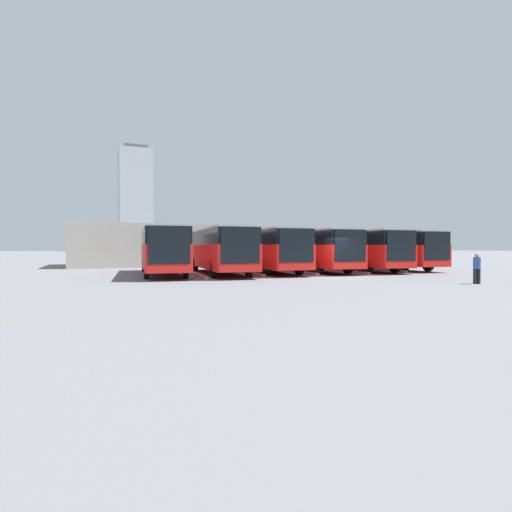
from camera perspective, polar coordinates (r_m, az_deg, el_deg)
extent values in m
plane|color=slate|center=(25.87, 11.10, -2.96)|extent=(600.00, 600.00, 0.00)
cube|color=red|center=(36.74, 18.25, 0.16)|extent=(3.81, 12.25, 1.61)
cube|color=black|center=(36.74, 18.26, 2.19)|extent=(3.75, 12.07, 0.99)
cube|color=black|center=(31.98, 24.49, 1.33)|extent=(2.27, 0.27, 2.10)
cube|color=red|center=(32.00, 24.47, -1.06)|extent=(2.45, 0.31, 0.40)
cube|color=silver|center=(36.76, 18.27, 3.06)|extent=(3.66, 11.76, 0.12)
cylinder|color=black|center=(34.50, 23.37, -1.11)|extent=(0.41, 1.12, 1.09)
cylinder|color=black|center=(33.07, 20.34, -1.18)|extent=(0.41, 1.12, 1.09)
cylinder|color=black|center=(40.49, 16.53, -0.75)|extent=(0.41, 1.12, 1.09)
cylinder|color=black|center=(39.28, 13.74, -0.80)|extent=(0.41, 1.12, 1.09)
cube|color=#9E9E99|center=(34.14, 17.76, -1.89)|extent=(0.83, 5.73, 0.15)
cube|color=red|center=(33.85, 13.92, 0.11)|extent=(3.81, 12.25, 1.61)
cube|color=black|center=(33.85, 13.93, 2.32)|extent=(3.75, 12.07, 0.99)
cube|color=black|center=(28.82, 20.08, 1.39)|extent=(2.27, 0.27, 2.10)
cube|color=red|center=(28.84, 20.07, -1.25)|extent=(2.45, 0.31, 0.40)
cube|color=silver|center=(33.87, 13.94, 3.26)|extent=(3.66, 11.76, 0.12)
cylinder|color=black|center=(31.38, 19.21, -1.29)|extent=(0.41, 1.12, 1.09)
cylinder|color=black|center=(30.09, 15.68, -1.37)|extent=(0.41, 1.12, 1.09)
cylinder|color=black|center=(37.67, 12.51, -0.87)|extent=(0.41, 1.12, 1.09)
cylinder|color=black|center=(36.61, 9.38, -0.91)|extent=(0.41, 1.12, 1.09)
cube|color=#9E9E99|center=(31.29, 13.03, -2.13)|extent=(0.83, 5.73, 0.15)
cube|color=red|center=(32.03, 7.90, 0.08)|extent=(3.81, 12.25, 1.61)
cube|color=black|center=(32.04, 7.90, 2.41)|extent=(3.75, 12.07, 0.99)
cube|color=black|center=(26.66, 13.34, 1.46)|extent=(2.27, 0.27, 2.10)
cube|color=red|center=(26.68, 13.33, -1.40)|extent=(2.45, 0.31, 0.40)
cube|color=silver|center=(32.05, 7.90, 3.40)|extent=(3.66, 11.76, 0.12)
cylinder|color=black|center=(29.26, 12.99, -1.43)|extent=(0.41, 1.12, 1.09)
cylinder|color=black|center=(28.19, 8.95, -1.51)|extent=(0.41, 1.12, 1.09)
cylinder|color=black|center=(35.93, 7.06, -0.95)|extent=(0.41, 1.12, 1.09)
cylinder|color=black|center=(35.06, 3.64, -0.99)|extent=(0.41, 1.12, 1.09)
cube|color=#9E9E99|center=(29.54, 6.43, -2.30)|extent=(0.83, 5.73, 0.15)
cube|color=red|center=(30.36, 1.44, 0.04)|extent=(3.81, 12.25, 1.61)
cube|color=black|center=(30.37, 1.44, 2.49)|extent=(3.75, 12.07, 0.99)
cube|color=black|center=(24.69, 5.84, 1.52)|extent=(2.27, 0.27, 2.10)
cube|color=red|center=(24.72, 5.84, -1.57)|extent=(2.45, 0.31, 0.40)
cube|color=silver|center=(30.38, 1.44, 3.54)|extent=(3.66, 11.76, 0.12)
cylinder|color=black|center=(27.29, 6.19, -1.58)|extent=(0.41, 1.12, 1.09)
cylinder|color=black|center=(26.48, 1.62, -1.66)|extent=(0.41, 1.12, 1.09)
cylinder|color=black|center=(34.29, 1.30, -1.03)|extent=(0.41, 1.12, 1.09)
cylinder|color=black|center=(33.64, -2.41, -1.08)|extent=(0.41, 1.12, 1.09)
cube|color=#9E9E99|center=(27.99, -0.68, -2.48)|extent=(0.83, 5.73, 0.15)
cube|color=red|center=(28.50, -5.28, -0.04)|extent=(3.81, 12.25, 1.61)
cube|color=black|center=(28.50, -5.29, 2.58)|extent=(3.75, 12.07, 0.99)
cube|color=black|center=(22.61, -2.22, 1.56)|extent=(2.27, 0.27, 2.10)
cube|color=red|center=(22.63, -2.22, -1.81)|extent=(2.45, 0.31, 0.40)
cube|color=silver|center=(28.52, -5.29, 3.70)|extent=(3.66, 11.76, 0.12)
cylinder|color=black|center=(25.16, -1.02, -1.80)|extent=(0.41, 1.12, 1.09)
cylinder|color=black|center=(24.64, -6.15, -1.87)|extent=(0.41, 1.12, 1.09)
cylinder|color=black|center=(32.41, -4.62, -1.16)|extent=(0.41, 1.12, 1.09)
cylinder|color=black|center=(32.00, -8.63, -1.20)|extent=(0.41, 1.12, 1.09)
cube|color=#9E9E99|center=(26.28, -8.15, -2.72)|extent=(0.83, 5.73, 0.15)
cube|color=red|center=(28.27, -13.25, -0.07)|extent=(3.81, 12.25, 1.61)
cube|color=black|center=(28.27, -13.26, 2.57)|extent=(3.75, 12.07, 0.99)
cube|color=black|center=(22.24, -12.29, 1.55)|extent=(2.27, 0.27, 2.10)
cube|color=red|center=(22.26, -12.27, -1.88)|extent=(2.45, 0.31, 0.40)
cube|color=silver|center=(28.29, -13.26, 3.69)|extent=(3.66, 11.76, 0.12)
cylinder|color=black|center=(24.68, -10.04, -1.88)|extent=(0.41, 1.12, 1.09)
cylinder|color=black|center=(24.52, -15.37, -1.92)|extent=(0.41, 1.12, 1.09)
cylinder|color=black|center=(32.10, -11.62, -1.20)|extent=(0.41, 1.12, 1.09)
cylinder|color=black|center=(31.98, -15.71, -1.23)|extent=(0.41, 1.12, 1.09)
cylinder|color=black|center=(23.37, 29.21, -2.56)|extent=(0.22, 0.22, 0.77)
cylinder|color=black|center=(23.27, 28.80, -2.57)|extent=(0.22, 0.22, 0.77)
cylinder|color=#2D4C99|center=(23.29, 29.02, -0.89)|extent=(0.45, 0.45, 0.61)
sphere|color=tan|center=(23.28, 29.03, 0.11)|extent=(0.21, 0.21, 0.21)
cube|color=#A8A399|center=(44.99, -4.09, 1.45)|extent=(32.58, 8.08, 4.21)
cube|color=silver|center=(50.32, -6.11, 3.52)|extent=(32.58, 3.00, 0.24)
cylinder|color=slate|center=(55.60, 4.90, 1.25)|extent=(0.20, 0.20, 3.96)
cylinder|color=slate|center=(49.37, -19.27, 1.22)|extent=(0.20, 0.20, 3.96)
cube|color=#ADB2B7|center=(265.40, -16.88, 7.53)|extent=(19.87, 19.87, 63.62)
cube|color=#4C4C51|center=(271.12, -16.92, 14.48)|extent=(13.91, 13.91, 2.40)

